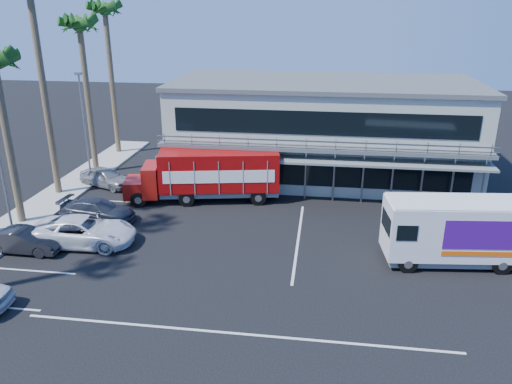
# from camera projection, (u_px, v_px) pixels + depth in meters

# --- Properties ---
(ground) EXTENTS (120.00, 120.00, 0.00)m
(ground) POSITION_uv_depth(u_px,v_px,m) (256.00, 263.00, 25.86)
(ground) COLOR black
(ground) RESTS_ON ground
(building) EXTENTS (22.40, 12.00, 7.30)m
(building) POSITION_uv_depth(u_px,v_px,m) (322.00, 129.00, 38.02)
(building) COLOR #A1A799
(building) RESTS_ON ground
(curb_strip) EXTENTS (3.00, 32.00, 0.16)m
(curb_strip) POSITION_uv_depth(u_px,v_px,m) (47.00, 203.00, 33.35)
(curb_strip) COLOR #A5A399
(curb_strip) RESTS_ON ground
(palm_d) EXTENTS (2.80, 2.80, 14.75)m
(palm_d) POSITION_uv_depth(u_px,v_px,m) (30.00, 0.00, 30.74)
(palm_d) COLOR brown
(palm_d) RESTS_ON ground
(palm_e) EXTENTS (2.80, 2.80, 12.25)m
(palm_e) POSITION_uv_depth(u_px,v_px,m) (80.00, 34.00, 36.09)
(palm_e) COLOR brown
(palm_e) RESTS_ON ground
(palm_f) EXTENTS (2.80, 2.80, 13.25)m
(palm_f) POSITION_uv_depth(u_px,v_px,m) (106.00, 19.00, 40.93)
(palm_f) COLOR brown
(palm_f) RESTS_ON ground
(light_pole_near) EXTENTS (0.50, 0.25, 8.09)m
(light_pole_near) POSITION_uv_depth(u_px,v_px,m) (0.00, 163.00, 27.05)
(light_pole_near) COLOR gray
(light_pole_near) RESTS_ON ground
(light_pole_far) EXTENTS (0.50, 0.25, 8.09)m
(light_pole_far) POSITION_uv_depth(u_px,v_px,m) (84.00, 122.00, 36.32)
(light_pole_far) COLOR gray
(light_pole_far) RESTS_ON ground
(red_truck) EXTENTS (10.53, 4.23, 3.46)m
(red_truck) POSITION_uv_depth(u_px,v_px,m) (209.00, 174.00, 33.52)
(red_truck) COLOR #9D130C
(red_truck) RESTS_ON ground
(white_van) EXTENTS (7.24, 3.14, 3.43)m
(white_van) POSITION_uv_depth(u_px,v_px,m) (455.00, 231.00, 25.24)
(white_van) COLOR silver
(white_van) RESTS_ON ground
(parked_car_b) EXTENTS (4.01, 1.42, 1.32)m
(parked_car_b) POSITION_uv_depth(u_px,v_px,m) (25.00, 241.00, 26.79)
(parked_car_b) COLOR black
(parked_car_b) RESTS_ON ground
(parked_car_c) EXTENTS (5.86, 2.96, 1.59)m
(parked_car_c) POSITION_uv_depth(u_px,v_px,m) (83.00, 231.00, 27.60)
(parked_car_c) COLOR white
(parked_car_c) RESTS_ON ground
(parked_car_d) EXTENTS (4.86, 2.33, 1.36)m
(parked_car_d) POSITION_uv_depth(u_px,v_px,m) (98.00, 210.00, 30.68)
(parked_car_d) COLOR #2B2F3A
(parked_car_d) RESTS_ON ground
(parked_car_e) EXTENTS (4.47, 3.02, 1.41)m
(parked_car_e) POSITION_uv_depth(u_px,v_px,m) (106.00, 177.00, 36.47)
(parked_car_e) COLOR gray
(parked_car_e) RESTS_ON ground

